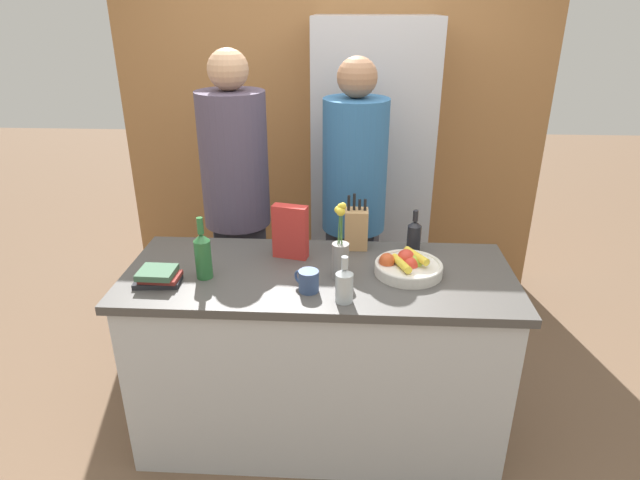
{
  "coord_description": "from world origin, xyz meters",
  "views": [
    {
      "loc": [
        0.13,
        -2.16,
        2.03
      ],
      "look_at": [
        0.0,
        0.09,
        1.03
      ],
      "focal_mm": 30.0,
      "sensor_mm": 36.0,
      "label": 1
    }
  ],
  "objects_px": {
    "book_stack": "(158,277)",
    "person_in_blue": "(354,203)",
    "coffee_mug": "(308,281)",
    "bottle_wine": "(414,235)",
    "bottle_vinegar": "(344,284)",
    "cereal_box": "(290,232)",
    "knife_block": "(356,228)",
    "bottle_oil": "(203,254)",
    "refrigerator": "(370,174)",
    "flower_vase": "(340,253)",
    "person_at_sink": "(237,198)",
    "fruit_bowl": "(408,266)"
  },
  "relations": [
    {
      "from": "refrigerator",
      "to": "coffee_mug",
      "type": "distance_m",
      "value": 1.49
    },
    {
      "from": "book_stack",
      "to": "person_in_blue",
      "type": "bearing_deg",
      "value": 43.36
    },
    {
      "from": "person_in_blue",
      "to": "bottle_wine",
      "type": "bearing_deg",
      "value": -40.87
    },
    {
      "from": "knife_block",
      "to": "person_at_sink",
      "type": "xyz_separation_m",
      "value": [
        -0.67,
        0.37,
        0.02
      ]
    },
    {
      "from": "refrigerator",
      "to": "flower_vase",
      "type": "relative_size",
      "value": 5.55
    },
    {
      "from": "knife_block",
      "to": "bottle_oil",
      "type": "xyz_separation_m",
      "value": [
        -0.67,
        -0.36,
        0.01
      ]
    },
    {
      "from": "book_stack",
      "to": "person_in_blue",
      "type": "distance_m",
      "value": 1.17
    },
    {
      "from": "fruit_bowl",
      "to": "person_at_sink",
      "type": "bearing_deg",
      "value": 144.86
    },
    {
      "from": "refrigerator",
      "to": "bottle_vinegar",
      "type": "bearing_deg",
      "value": -95.53
    },
    {
      "from": "bottle_oil",
      "to": "person_in_blue",
      "type": "distance_m",
      "value": 0.98
    },
    {
      "from": "bottle_vinegar",
      "to": "bottle_wine",
      "type": "distance_m",
      "value": 0.61
    },
    {
      "from": "bottle_wine",
      "to": "person_in_blue",
      "type": "xyz_separation_m",
      "value": [
        -0.29,
        0.39,
        0.02
      ]
    },
    {
      "from": "cereal_box",
      "to": "book_stack",
      "type": "xyz_separation_m",
      "value": [
        -0.55,
        -0.3,
        -0.1
      ]
    },
    {
      "from": "knife_block",
      "to": "coffee_mug",
      "type": "height_order",
      "value": "knife_block"
    },
    {
      "from": "knife_block",
      "to": "bottle_wine",
      "type": "height_order",
      "value": "knife_block"
    },
    {
      "from": "bottle_wine",
      "to": "person_in_blue",
      "type": "distance_m",
      "value": 0.49
    },
    {
      "from": "bottle_oil",
      "to": "bottle_vinegar",
      "type": "bearing_deg",
      "value": -15.79
    },
    {
      "from": "cereal_box",
      "to": "bottle_vinegar",
      "type": "relative_size",
      "value": 1.29
    },
    {
      "from": "refrigerator",
      "to": "bottle_wine",
      "type": "distance_m",
      "value": 1.05
    },
    {
      "from": "knife_block",
      "to": "book_stack",
      "type": "height_order",
      "value": "knife_block"
    },
    {
      "from": "book_stack",
      "to": "bottle_vinegar",
      "type": "bearing_deg",
      "value": -7.39
    },
    {
      "from": "person_in_blue",
      "to": "flower_vase",
      "type": "bearing_deg",
      "value": -82.48
    },
    {
      "from": "refrigerator",
      "to": "cereal_box",
      "type": "height_order",
      "value": "refrigerator"
    },
    {
      "from": "flower_vase",
      "to": "bottle_oil",
      "type": "xyz_separation_m",
      "value": [
        -0.6,
        -0.03,
        -0.01
      ]
    },
    {
      "from": "refrigerator",
      "to": "fruit_bowl",
      "type": "bearing_deg",
      "value": -84.03
    },
    {
      "from": "refrigerator",
      "to": "bottle_oil",
      "type": "height_order",
      "value": "refrigerator"
    },
    {
      "from": "knife_block",
      "to": "bottle_wine",
      "type": "xyz_separation_m",
      "value": [
        0.28,
        -0.02,
        -0.02
      ]
    },
    {
      "from": "coffee_mug",
      "to": "bottle_vinegar",
      "type": "height_order",
      "value": "bottle_vinegar"
    },
    {
      "from": "knife_block",
      "to": "fruit_bowl",
      "type": "bearing_deg",
      "value": -49.13
    },
    {
      "from": "bottle_vinegar",
      "to": "person_at_sink",
      "type": "xyz_separation_m",
      "value": [
        -0.62,
        0.9,
        0.04
      ]
    },
    {
      "from": "fruit_bowl",
      "to": "cereal_box",
      "type": "relative_size",
      "value": 1.17
    },
    {
      "from": "bottle_vinegar",
      "to": "bottle_oil",
      "type": "bearing_deg",
      "value": 164.21
    },
    {
      "from": "knife_block",
      "to": "flower_vase",
      "type": "distance_m",
      "value": 0.33
    },
    {
      "from": "coffee_mug",
      "to": "bottle_wine",
      "type": "distance_m",
      "value": 0.65
    },
    {
      "from": "coffee_mug",
      "to": "book_stack",
      "type": "relative_size",
      "value": 0.54
    },
    {
      "from": "bottle_oil",
      "to": "person_at_sink",
      "type": "bearing_deg",
      "value": 89.62
    },
    {
      "from": "bottle_oil",
      "to": "cereal_box",
      "type": "bearing_deg",
      "value": 32.65
    },
    {
      "from": "flower_vase",
      "to": "refrigerator",
      "type": "bearing_deg",
      "value": 82.73
    },
    {
      "from": "flower_vase",
      "to": "coffee_mug",
      "type": "xyz_separation_m",
      "value": [
        -0.13,
        -0.13,
        -0.07
      ]
    },
    {
      "from": "book_stack",
      "to": "bottle_oil",
      "type": "height_order",
      "value": "bottle_oil"
    },
    {
      "from": "bottle_oil",
      "to": "bottle_wine",
      "type": "height_order",
      "value": "bottle_oil"
    },
    {
      "from": "cereal_box",
      "to": "person_in_blue",
      "type": "bearing_deg",
      "value": 58.81
    },
    {
      "from": "refrigerator",
      "to": "knife_block",
      "type": "distance_m",
      "value": 1.01
    },
    {
      "from": "knife_block",
      "to": "person_in_blue",
      "type": "distance_m",
      "value": 0.37
    },
    {
      "from": "coffee_mug",
      "to": "bottle_wine",
      "type": "height_order",
      "value": "bottle_wine"
    },
    {
      "from": "fruit_bowl",
      "to": "bottle_vinegar",
      "type": "xyz_separation_m",
      "value": [
        -0.28,
        -0.26,
        0.04
      ]
    },
    {
      "from": "refrigerator",
      "to": "bottle_wine",
      "type": "xyz_separation_m",
      "value": [
        0.18,
        -1.03,
        0.01
      ]
    },
    {
      "from": "refrigerator",
      "to": "coffee_mug",
      "type": "xyz_separation_m",
      "value": [
        -0.3,
        -1.46,
        -0.03
      ]
    },
    {
      "from": "book_stack",
      "to": "bottle_wine",
      "type": "distance_m",
      "value": 1.21
    },
    {
      "from": "coffee_mug",
      "to": "bottle_vinegar",
      "type": "xyz_separation_m",
      "value": [
        0.15,
        -0.08,
        0.03
      ]
    }
  ]
}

